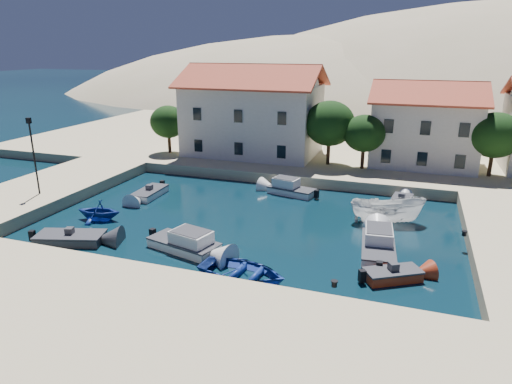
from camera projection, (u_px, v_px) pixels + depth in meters
ground at (185, 286)px, 25.01m from camera, size 400.00×400.00×0.00m
quay_south at (119, 341)px, 19.46m from camera, size 52.00×12.00×1.00m
quay_west at (44, 191)px, 39.81m from camera, size 8.00×20.00×1.00m
quay_north at (338, 145)px, 58.40m from camera, size 80.00×36.00×1.00m
hills at (443, 172)px, 136.83m from camera, size 254.00×176.00×99.00m
building_left at (253, 109)px, 50.26m from camera, size 14.70×9.45×9.70m
building_mid at (425, 123)px, 45.73m from camera, size 10.50×8.40×8.30m
trees at (345, 128)px, 45.01m from camera, size 37.30×5.30×6.45m
lamppost at (33, 149)px, 36.25m from camera, size 0.35×0.25×6.22m
bollards at (257, 246)px, 27.26m from camera, size 29.36×9.56×0.30m
motorboat_grey_sw at (71, 238)px, 30.45m from camera, size 4.80×3.15×1.25m
cabin_cruiser_south at (184, 243)px, 29.33m from camera, size 5.12×3.14×1.60m
rowboat_south at (242, 278)px, 25.84m from camera, size 5.46×4.13×1.07m
motorboat_red_se at (393, 275)px, 25.54m from camera, size 3.43×2.84×1.25m
cabin_cruiser_east at (378, 246)px, 28.86m from camera, size 2.54×5.22×1.60m
boat_east at (386, 222)px, 33.97m from camera, size 5.84×3.54×2.12m
motorboat_white_ne at (401, 202)px, 37.56m from camera, size 1.92×3.46×1.25m
rowboat_west at (100, 219)px, 34.57m from camera, size 3.71×3.33×1.75m
motorboat_white_west at (150, 193)px, 39.82m from camera, size 1.85×3.95×1.25m
cabin_cruiser_north at (292, 189)px, 40.32m from camera, size 4.42×2.63×1.60m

